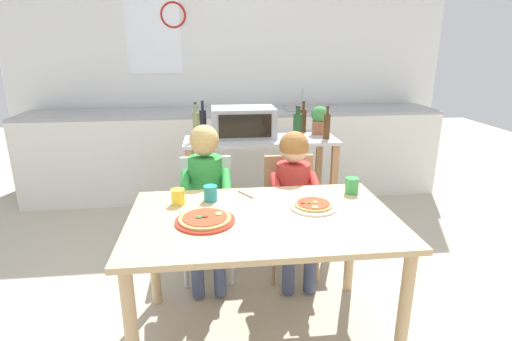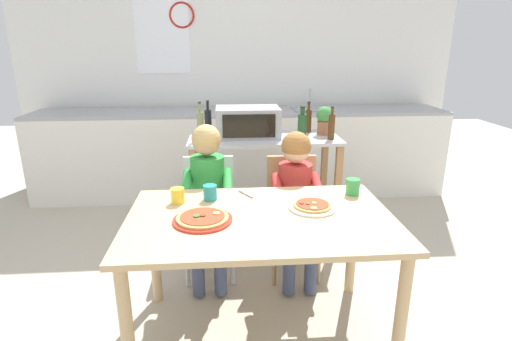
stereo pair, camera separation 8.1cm
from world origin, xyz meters
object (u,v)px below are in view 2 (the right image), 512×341
pizza_plate_red_rimmed (203,219)px  serving_spoon (246,194)px  drinking_cup_green (353,187)px  potted_herb_plant (325,119)px  drinking_cup_teal (210,193)px  dining_chair_right (293,207)px  kitchen_island_cart (264,171)px  bottle_brown_beer (208,120)px  bottle_slim_sauce (308,120)px  child_in_green_shirt (208,187)px  bottle_dark_olive_oil (200,125)px  bottle_tall_green_wine (302,125)px  drinking_cup_yellow (178,196)px  dining_chair_left (209,207)px  dining_table (261,233)px  child_in_red_shirt (296,189)px  pizza_plate_white (312,206)px  bottle_clear_vinegar (332,126)px  toaster_oven (248,122)px

pizza_plate_red_rimmed → serving_spoon: 0.42m
drinking_cup_green → potted_herb_plant: bearing=86.2°
drinking_cup_teal → dining_chair_right: bearing=38.3°
kitchen_island_cart → pizza_plate_red_rimmed: bearing=-108.9°
bottle_brown_beer → pizza_plate_red_rimmed: size_ratio=0.89×
bottle_slim_sauce → child_in_green_shirt: (-0.81, -0.77, -0.28)m
bottle_dark_olive_oil → bottle_tall_green_wine: bottle_dark_olive_oil is taller
drinking_cup_yellow → drinking_cup_teal: bearing=9.8°
dining_chair_right → dining_chair_left: bearing=177.1°
kitchen_island_cart → dining_table: (-0.14, -1.22, 0.05)m
bottle_tall_green_wine → child_in_green_shirt: size_ratio=0.23×
child_in_red_shirt → drinking_cup_yellow: (-0.72, -0.34, 0.11)m
dining_chair_right → drinking_cup_green: size_ratio=8.63×
pizza_plate_white → drinking_cup_yellow: (-0.72, 0.13, 0.03)m
dining_chair_left → child_in_green_shirt: 0.23m
bottle_dark_olive_oil → drinking_cup_green: (0.92, -0.88, -0.20)m
kitchen_island_cart → child_in_red_shirt: child_in_red_shirt is taller
kitchen_island_cart → child_in_red_shirt: (0.15, -0.66, 0.08)m
drinking_cup_green → dining_chair_right: bearing=123.9°
child_in_green_shirt → bottle_brown_beer: bearing=91.1°
bottle_brown_beer → pizza_plate_white: (0.59, -1.34, -0.22)m
bottle_clear_vinegar → pizza_plate_red_rimmed: size_ratio=0.85×
child_in_red_shirt → serving_spoon: bearing=-144.3°
kitchen_island_cart → drinking_cup_green: (0.42, -0.95, 0.19)m
serving_spoon → bottle_dark_olive_oil: bearing=109.4°
serving_spoon → bottle_slim_sauce: bearing=61.4°
potted_herb_plant → pizza_plate_white: size_ratio=0.88×
child_in_green_shirt → pizza_plate_red_rimmed: size_ratio=3.55×
drinking_cup_teal → bottle_clear_vinegar: bearing=43.3°
bottle_clear_vinegar → child_in_red_shirt: (-0.36, -0.54, -0.30)m
child_in_red_shirt → drinking_cup_teal: 0.64m
bottle_clear_vinegar → drinking_cup_teal: bottle_clear_vinegar is taller
bottle_dark_olive_oil → child_in_red_shirt: size_ratio=0.29×
serving_spoon → kitchen_island_cart: bearing=77.8°
serving_spoon → bottle_clear_vinegar: bearing=48.3°
bottle_clear_vinegar → drinking_cup_teal: 1.25m
kitchen_island_cart → child_in_red_shirt: 0.68m
drinking_cup_green → bottle_dark_olive_oil: bearing=136.0°
bottle_brown_beer → drinking_cup_yellow: 1.23m
kitchen_island_cart → dining_table: size_ratio=0.87×
bottle_dark_olive_oil → drinking_cup_teal: bottle_dark_olive_oil is taller
dining_table → drinking_cup_green: size_ratio=14.46×
pizza_plate_white → bottle_tall_green_wine: bearing=82.5°
toaster_oven → drinking_cup_teal: (-0.27, -0.99, -0.21)m
bottle_dark_olive_oil → child_in_green_shirt: bearing=-83.5°
bottle_clear_vinegar → drinking_cup_yellow: 1.40m
child_in_green_shirt → drinking_cup_yellow: child_in_green_shirt is taller
kitchen_island_cart → bottle_slim_sauce: bearing=21.3°
dining_chair_right → drinking_cup_yellow: dining_chair_right is taller
dining_chair_left → bottle_slim_sauce: bearing=39.1°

